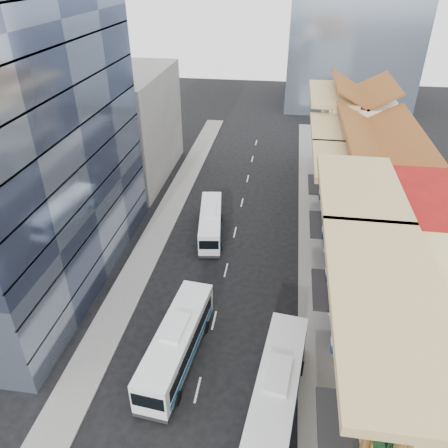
% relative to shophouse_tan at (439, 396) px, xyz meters
% --- Properties ---
extents(sidewalk_right, '(3.00, 90.00, 0.15)m').
position_rel_shophouse_tan_xyz_m(sidewalk_right, '(-5.50, 17.00, -5.92)').
color(sidewalk_right, slate).
rests_on(sidewalk_right, ground).
extents(sidewalk_left, '(3.00, 90.00, 0.15)m').
position_rel_shophouse_tan_xyz_m(sidewalk_left, '(-22.50, 17.00, -5.92)').
color(sidewalk_left, slate).
rests_on(sidewalk_left, ground).
extents(shophouse_tan, '(8.00, 14.00, 12.00)m').
position_rel_shophouse_tan_xyz_m(shophouse_tan, '(0.00, 0.00, 0.00)').
color(shophouse_tan, '#DBC27E').
rests_on(shophouse_tan, ground).
extents(shophouse_red, '(8.00, 10.00, 12.00)m').
position_rel_shophouse_tan_xyz_m(shophouse_red, '(0.00, 12.00, 0.00)').
color(shophouse_red, maroon).
rests_on(shophouse_red, ground).
extents(shophouse_cream_near, '(8.00, 9.00, 10.00)m').
position_rel_shophouse_tan_xyz_m(shophouse_cream_near, '(0.00, 21.50, -1.00)').
color(shophouse_cream_near, silver).
rests_on(shophouse_cream_near, ground).
extents(shophouse_cream_mid, '(8.00, 9.00, 10.00)m').
position_rel_shophouse_tan_xyz_m(shophouse_cream_mid, '(0.00, 30.50, -1.00)').
color(shophouse_cream_mid, silver).
rests_on(shophouse_cream_mid, ground).
extents(shophouse_cream_far, '(8.00, 12.00, 11.00)m').
position_rel_shophouse_tan_xyz_m(shophouse_cream_far, '(0.00, 41.00, -0.50)').
color(shophouse_cream_far, silver).
rests_on(shophouse_cream_far, ground).
extents(office_tower, '(12.00, 26.00, 30.00)m').
position_rel_shophouse_tan_xyz_m(office_tower, '(-31.00, 14.00, 9.00)').
color(office_tower, '#424C68').
rests_on(office_tower, ground).
extents(office_block_far, '(10.00, 18.00, 14.00)m').
position_rel_shophouse_tan_xyz_m(office_block_far, '(-30.00, 37.00, 1.00)').
color(office_block_far, gray).
rests_on(office_block_far, ground).
extents(bus_left_near, '(3.69, 11.20, 3.53)m').
position_rel_shophouse_tan_xyz_m(bus_left_near, '(-16.00, 5.48, -4.24)').
color(bus_left_near, white).
rests_on(bus_left_near, ground).
extents(bus_left_far, '(3.59, 9.91, 3.11)m').
position_rel_shophouse_tan_xyz_m(bus_left_far, '(-16.59, 23.17, -4.45)').
color(bus_left_far, white).
rests_on(bus_left_far, ground).
extents(bus_right, '(4.05, 11.78, 3.70)m').
position_rel_shophouse_tan_xyz_m(bus_right, '(-8.50, 2.26, -4.15)').
color(bus_right, silver).
rests_on(bus_right, ground).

